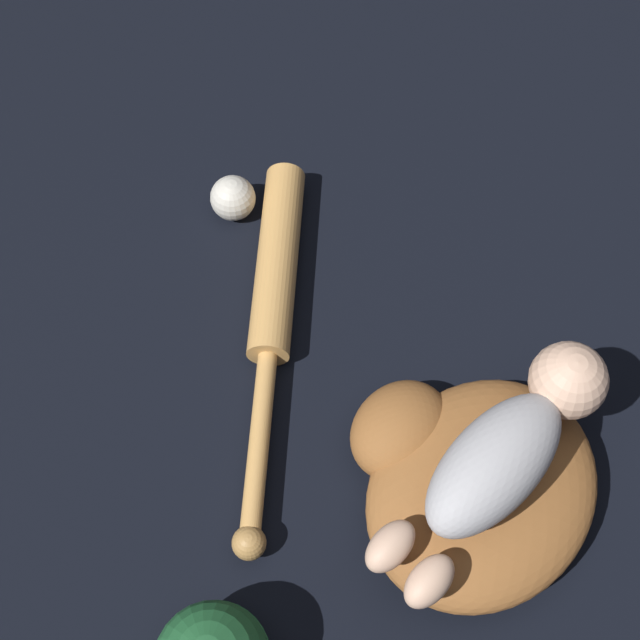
{
  "coord_description": "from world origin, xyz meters",
  "views": [
    {
      "loc": [
        -0.41,
        -0.06,
        1.14
      ],
      "look_at": [
        0.1,
        0.3,
        0.07
      ],
      "focal_mm": 50.0,
      "sensor_mm": 36.0,
      "label": 1
    }
  ],
  "objects_px": {
    "baby_figure": "(509,448)",
    "baseball": "(233,198)",
    "baseball_bat": "(274,297)",
    "baseball_glove": "(468,480)"
  },
  "relations": [
    {
      "from": "baseball_bat",
      "to": "baseball",
      "type": "xyz_separation_m",
      "value": [
        0.11,
        0.16,
        0.0
      ]
    },
    {
      "from": "baseball_glove",
      "to": "baseball",
      "type": "distance_m",
      "value": 0.57
    },
    {
      "from": "baby_figure",
      "to": "baseball_bat",
      "type": "height_order",
      "value": "baby_figure"
    },
    {
      "from": "baby_figure",
      "to": "baseball",
      "type": "bearing_deg",
      "value": 73.39
    },
    {
      "from": "baby_figure",
      "to": "baseball_bat",
      "type": "xyz_separation_m",
      "value": [
        0.06,
        0.4,
        -0.11
      ]
    },
    {
      "from": "baseball_glove",
      "to": "baseball",
      "type": "bearing_deg",
      "value": 70.09
    },
    {
      "from": "baseball",
      "to": "baseball_bat",
      "type": "bearing_deg",
      "value": -124.11
    },
    {
      "from": "baseball_glove",
      "to": "baseball_bat",
      "type": "distance_m",
      "value": 0.39
    },
    {
      "from": "baseball",
      "to": "baby_figure",
      "type": "bearing_deg",
      "value": -106.61
    },
    {
      "from": "baby_figure",
      "to": "baseball",
      "type": "distance_m",
      "value": 0.59
    }
  ]
}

